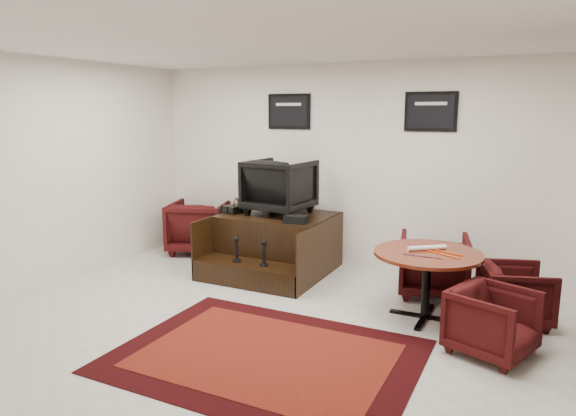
{
  "coord_description": "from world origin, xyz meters",
  "views": [
    {
      "loc": [
        2.4,
        -4.24,
        2.16
      ],
      "look_at": [
        -0.14,
        0.9,
        1.07
      ],
      "focal_mm": 32.0,
      "sensor_mm": 36.0,
      "label": 1
    }
  ],
  "objects_px": {
    "shine_chair": "(280,184)",
    "armchair_side": "(199,224)",
    "table_chair_corner": "(493,319)",
    "table_chair_window": "(515,291)",
    "meeting_table": "(427,260)",
    "shine_podium": "(275,245)",
    "table_chair_back": "(434,262)"
  },
  "relations": [
    {
      "from": "meeting_table",
      "to": "shine_chair",
      "type": "bearing_deg",
      "value": 157.13
    },
    {
      "from": "shine_podium",
      "to": "armchair_side",
      "type": "distance_m",
      "value": 1.52
    },
    {
      "from": "shine_podium",
      "to": "table_chair_window",
      "type": "distance_m",
      "value": 3.08
    },
    {
      "from": "armchair_side",
      "to": "meeting_table",
      "type": "distance_m",
      "value": 3.85
    },
    {
      "from": "shine_podium",
      "to": "armchair_side",
      "type": "relative_size",
      "value": 1.75
    },
    {
      "from": "shine_chair",
      "to": "table_chair_back",
      "type": "xyz_separation_m",
      "value": [
        2.13,
        -0.15,
        -0.78
      ]
    },
    {
      "from": "shine_chair",
      "to": "shine_podium",
      "type": "bearing_deg",
      "value": 94.57
    },
    {
      "from": "shine_podium",
      "to": "meeting_table",
      "type": "relative_size",
      "value": 1.39
    },
    {
      "from": "shine_chair",
      "to": "armchair_side",
      "type": "height_order",
      "value": "shine_chair"
    },
    {
      "from": "table_chair_window",
      "to": "meeting_table",
      "type": "bearing_deg",
      "value": 91.88
    },
    {
      "from": "shine_chair",
      "to": "table_chair_corner",
      "type": "bearing_deg",
      "value": 157.37
    },
    {
      "from": "shine_podium",
      "to": "meeting_table",
      "type": "bearing_deg",
      "value": -19.45
    },
    {
      "from": "shine_chair",
      "to": "meeting_table",
      "type": "distance_m",
      "value": 2.45
    },
    {
      "from": "shine_podium",
      "to": "shine_chair",
      "type": "height_order",
      "value": "shine_chair"
    },
    {
      "from": "shine_chair",
      "to": "table_chair_corner",
      "type": "distance_m",
      "value": 3.37
    },
    {
      "from": "armchair_side",
      "to": "meeting_table",
      "type": "bearing_deg",
      "value": 144.51
    },
    {
      "from": "table_chair_corner",
      "to": "meeting_table",
      "type": "bearing_deg",
      "value": 71.52
    },
    {
      "from": "table_chair_window",
      "to": "table_chair_corner",
      "type": "distance_m",
      "value": 0.89
    },
    {
      "from": "table_chair_back",
      "to": "shine_podium",
      "type": "bearing_deg",
      "value": -12.02
    },
    {
      "from": "armchair_side",
      "to": "table_chair_corner",
      "type": "distance_m",
      "value": 4.69
    },
    {
      "from": "shine_podium",
      "to": "table_chair_corner",
      "type": "relative_size",
      "value": 2.29
    },
    {
      "from": "shine_chair",
      "to": "table_chair_back",
      "type": "distance_m",
      "value": 2.27
    },
    {
      "from": "table_chair_back",
      "to": "table_chair_window",
      "type": "distance_m",
      "value": 1.03
    },
    {
      "from": "shine_chair",
      "to": "table_chair_corner",
      "type": "height_order",
      "value": "shine_chair"
    },
    {
      "from": "meeting_table",
      "to": "table_chair_corner",
      "type": "bearing_deg",
      "value": -38.73
    },
    {
      "from": "armchair_side",
      "to": "table_chair_window",
      "type": "height_order",
      "value": "armchair_side"
    },
    {
      "from": "shine_chair",
      "to": "armchair_side",
      "type": "distance_m",
      "value": 1.67
    },
    {
      "from": "shine_podium",
      "to": "table_chair_window",
      "type": "relative_size",
      "value": 2.3
    },
    {
      "from": "shine_podium",
      "to": "armchair_side",
      "type": "bearing_deg",
      "value": 167.86
    },
    {
      "from": "armchair_side",
      "to": "meeting_table",
      "type": "height_order",
      "value": "armchair_side"
    },
    {
      "from": "armchair_side",
      "to": "shine_chair",
      "type": "bearing_deg",
      "value": 154.6
    },
    {
      "from": "armchair_side",
      "to": "table_chair_back",
      "type": "relative_size",
      "value": 1.1
    }
  ]
}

